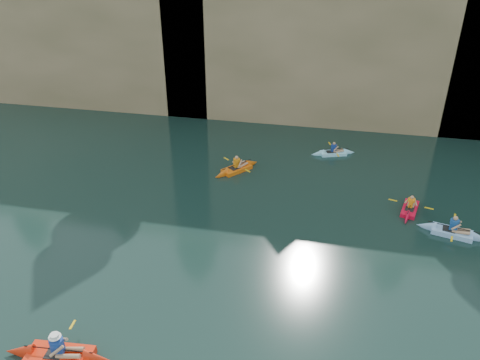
% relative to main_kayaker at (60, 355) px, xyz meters
% --- Properties ---
extents(cliff, '(70.00, 16.00, 12.00)m').
position_rel_main_kayaker_xyz_m(cliff, '(6.00, 30.36, 5.81)').
color(cliff, tan).
rests_on(cliff, ground).
extents(cliff_slab_west, '(26.00, 2.40, 10.56)m').
position_rel_main_kayaker_xyz_m(cliff_slab_west, '(-14.00, 22.96, 5.09)').
color(cliff_slab_west, '#9B7F5E').
rests_on(cliff_slab_west, ground).
extents(cliff_slab_center, '(24.00, 2.40, 11.40)m').
position_rel_main_kayaker_xyz_m(cliff_slab_center, '(8.00, 22.96, 5.51)').
color(cliff_slab_center, '#9B7F5E').
rests_on(cliff_slab_center, ground).
extents(sea_cave_west, '(4.50, 1.00, 4.00)m').
position_rel_main_kayaker_xyz_m(sea_cave_west, '(-12.00, 22.31, 1.81)').
color(sea_cave_west, black).
rests_on(sea_cave_west, ground).
extents(sea_cave_center, '(3.50, 1.00, 3.20)m').
position_rel_main_kayaker_xyz_m(sea_cave_center, '(2.00, 22.31, 1.41)').
color(sea_cave_center, black).
rests_on(sea_cave_center, ground).
extents(sea_cave_east, '(5.00, 1.00, 4.50)m').
position_rel_main_kayaker_xyz_m(sea_cave_east, '(16.00, 22.31, 2.06)').
color(sea_cave_east, black).
rests_on(sea_cave_east, ground).
extents(main_kayaker, '(3.86, 2.56, 1.42)m').
position_rel_main_kayaker_xyz_m(main_kayaker, '(0.00, 0.00, 0.00)').
color(main_kayaker, red).
rests_on(main_kayaker, ground).
extents(kayaker_orange, '(2.53, 2.90, 1.19)m').
position_rel_main_kayaker_xyz_m(kayaker_orange, '(2.84, 14.24, -0.04)').
color(kayaker_orange, orange).
rests_on(kayaker_orange, ground).
extents(kayaker_ltblue_near, '(3.22, 2.39, 1.24)m').
position_rel_main_kayaker_xyz_m(kayaker_ltblue_near, '(13.87, 10.10, -0.04)').
color(kayaker_ltblue_near, '#8CB7EA').
rests_on(kayaker_ltblue_near, ground).
extents(kayaker_red_far, '(2.10, 3.00, 1.07)m').
position_rel_main_kayaker_xyz_m(kayaker_red_far, '(12.19, 11.83, -0.06)').
color(kayaker_red_far, red).
rests_on(kayaker_red_far, ground).
extents(kayaker_ltblue_mid, '(2.83, 2.02, 1.05)m').
position_rel_main_kayaker_xyz_m(kayaker_ltblue_mid, '(8.23, 17.59, -0.06)').
color(kayaker_ltblue_mid, '#98E2FF').
rests_on(kayaker_ltblue_mid, ground).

